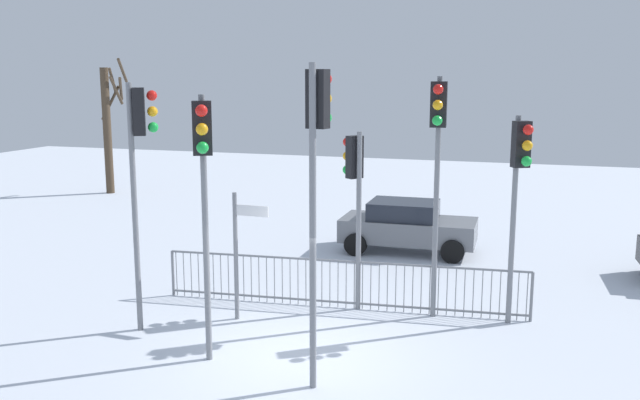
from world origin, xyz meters
TOP-DOWN VIEW (x-y plane):
  - ground_plane at (0.00, 0.00)m, footprint 60.00×60.00m
  - traffic_light_mid_left at (1.97, 2.71)m, footprint 0.33×0.57m
  - traffic_light_rear_right at (0.62, -0.96)m, footprint 0.36×0.56m
  - traffic_light_mid_right at (0.21, 2.90)m, footprint 0.48×0.45m
  - traffic_light_foreground_right at (-1.46, -0.73)m, footprint 0.40×0.53m
  - traffic_light_foreground_left at (-3.37, 0.35)m, footprint 0.51×0.42m
  - traffic_light_rear_left at (3.56, 2.80)m, footprint 0.41×0.52m
  - direction_sign_post at (-1.84, 1.43)m, footprint 0.79×0.10m
  - pedestrian_guard_railing at (-0.02, 2.77)m, footprint 7.95×0.79m
  - car_grey_trailing at (0.43, 8.00)m, footprint 3.83×1.98m
  - bare_tree_left at (-13.64, 14.09)m, footprint 1.60×1.53m

SIDE VIEW (x-z plane):
  - ground_plane at x=0.00m, z-range 0.00..0.00m
  - pedestrian_guard_railing at x=-0.02m, z-range 0.02..1.09m
  - car_grey_trailing at x=0.43m, z-range 0.03..1.50m
  - direction_sign_post at x=-1.84m, z-range 0.17..2.85m
  - traffic_light_mid_right at x=0.21m, z-range 0.90..4.75m
  - bare_tree_left at x=-13.64m, z-range 0.09..5.83m
  - traffic_light_rear_left at x=3.56m, z-range 0.99..5.23m
  - traffic_light_foreground_right at x=-1.46m, z-range 1.09..5.78m
  - traffic_light_foreground_left at x=-3.37m, z-range 1.13..6.00m
  - traffic_light_mid_left at x=1.97m, z-range 1.15..6.14m
  - traffic_light_rear_right at x=0.62m, z-range 1.19..6.38m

